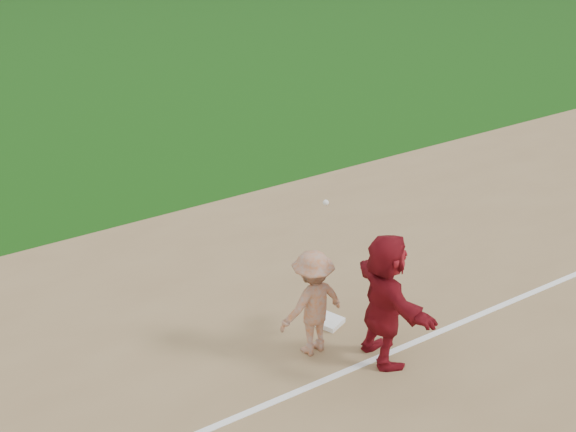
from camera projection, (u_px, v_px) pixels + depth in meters
ground at (341, 332)px, 10.76m from camera, size 160.00×160.00×0.00m
foul_line at (375, 359)px, 10.15m from camera, size 60.00×0.10×0.01m
first_base at (329, 322)px, 10.90m from camera, size 0.47×0.47×0.08m
base_runner at (385, 299)px, 9.75m from camera, size 0.86×1.88×1.95m
first_base_play at (313, 303)px, 10.00m from camera, size 1.07×0.66×2.30m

